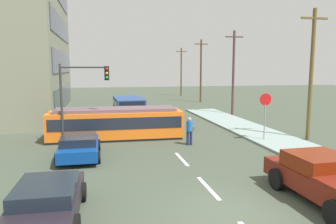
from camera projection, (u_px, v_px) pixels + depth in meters
The scene contains 18 objects.
ground_plane at pixel (165, 142), 19.93m from camera, with size 120.00×120.00×0.00m, color #424B3D.
sidewalk_curb_right at pixel (301, 150), 17.48m from camera, with size 3.20×36.00×0.14m, color #8A9F9A.
lane_stripe_1 at pixel (208, 188), 12.18m from camera, with size 0.16×2.40×0.01m, color silver.
lane_stripe_2 at pixel (182, 159), 16.05m from camera, with size 0.16×2.40×0.01m, color silver.
lane_stripe_3 at pixel (147, 122), 27.28m from camera, with size 0.16×2.40×0.01m, color silver.
lane_stripe_4 at pixel (139, 112), 33.09m from camera, with size 0.16×2.40×0.01m, color silver.
streetcar_tram at pixel (116, 123), 20.71m from camera, with size 8.56×2.76×2.00m.
city_bus at pixel (129, 106), 29.99m from camera, with size 2.68×5.32×1.81m.
pedestrian_crossing at pixel (190, 129), 18.91m from camera, with size 0.51×0.36×1.67m.
pickup_truck_parked at pixel (328, 180), 10.77m from camera, with size 2.34×5.03×1.55m.
parked_sedan_near at pixel (48, 200), 9.53m from camera, with size 2.14×4.14×1.19m.
parked_sedan_mid at pixel (79, 146), 16.21m from camera, with size 2.10×4.05×1.19m.
stop_sign at pixel (265, 107), 19.74m from camera, with size 0.76×0.07×2.88m.
traffic_light_mast at pixel (81, 88), 18.82m from camera, with size 2.87×0.33×4.81m.
utility_pole_near at pixel (311, 73), 19.90m from camera, with size 1.80×0.24×8.18m.
utility_pole_mid at pixel (233, 71), 31.13m from camera, with size 1.80×0.24×8.17m.
utility_pole_far at pixel (201, 70), 43.04m from camera, with size 1.80×0.24×8.40m.
utility_pole_distant at pixel (181, 71), 53.22m from camera, with size 1.80×0.24×7.95m.
Camera 1 is at (-3.99, -9.08, 4.53)m, focal length 34.06 mm.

